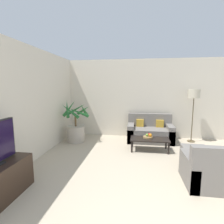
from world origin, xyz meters
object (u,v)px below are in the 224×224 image
(floor_lamp, at_px, (194,97))
(armchair, at_px, (207,171))
(potted_palm, at_px, (76,128))
(sofa_loveseat, at_px, (150,132))
(apple_red, at_px, (149,134))
(coffee_table, at_px, (150,140))
(fruit_bowl, at_px, (148,137))
(ottoman, at_px, (195,156))
(apple_green, at_px, (147,135))
(orange_fruit, at_px, (150,135))

(floor_lamp, height_order, armchair, floor_lamp)
(potted_palm, bearing_deg, floor_lamp, 8.02)
(sofa_loveseat, bearing_deg, apple_red, -95.38)
(coffee_table, xyz_separation_m, fruit_bowl, (-0.04, 0.05, 0.06))
(armchair, bearing_deg, potted_palm, 146.76)
(potted_palm, bearing_deg, apple_red, -8.73)
(armchair, bearing_deg, apple_red, 117.47)
(ottoman, bearing_deg, armchair, -93.64)
(apple_green, xyz_separation_m, armchair, (0.98, -1.69, -0.15))
(coffee_table, distance_m, apple_red, 0.18)
(potted_palm, xyz_separation_m, orange_fruit, (2.32, -0.45, -0.01))
(potted_palm, relative_size, fruit_bowl, 5.06)
(sofa_loveseat, relative_size, apple_green, 18.64)
(potted_palm, distance_m, apple_red, 2.33)
(apple_red, relative_size, armchair, 0.09)
(coffee_table, bearing_deg, floor_lamp, 35.74)
(apple_green, height_order, armchair, armchair)
(floor_lamp, relative_size, apple_green, 21.83)
(potted_palm, xyz_separation_m, fruit_bowl, (2.26, -0.43, -0.07))
(sofa_loveseat, bearing_deg, coffee_table, -94.49)
(potted_palm, distance_m, ottoman, 3.50)
(sofa_loveseat, bearing_deg, apple_green, -99.76)
(fruit_bowl, height_order, apple_green, apple_green)
(ottoman, bearing_deg, sofa_loveseat, 118.79)
(floor_lamp, bearing_deg, coffee_table, -144.26)
(floor_lamp, distance_m, armchair, 2.92)
(sofa_loveseat, height_order, floor_lamp, floor_lamp)
(armchair, bearing_deg, sofa_loveseat, 108.58)
(apple_red, xyz_separation_m, orange_fruit, (0.02, -0.09, 0.01))
(armchair, bearing_deg, apple_green, 120.16)
(floor_lamp, height_order, orange_fruit, floor_lamp)
(armchair, bearing_deg, orange_fruit, 118.19)
(potted_palm, relative_size, ottoman, 2.48)
(fruit_bowl, relative_size, apple_green, 3.48)
(potted_palm, relative_size, sofa_loveseat, 0.95)
(floor_lamp, relative_size, apple_red, 22.10)
(apple_green, bearing_deg, ottoman, -38.25)
(apple_green, bearing_deg, sofa_loveseat, 80.24)
(ottoman, bearing_deg, potted_palm, 159.30)
(potted_palm, distance_m, orange_fruit, 2.37)
(potted_palm, xyz_separation_m, sofa_loveseat, (2.37, 0.40, -0.15))
(armchair, bearing_deg, coffee_table, 119.27)
(coffee_table, height_order, ottoman, ottoman)
(coffee_table, height_order, apple_red, apple_red)
(potted_palm, height_order, orange_fruit, potted_palm)
(apple_green, distance_m, orange_fruit, 0.10)
(coffee_table, distance_m, ottoman, 1.23)
(potted_palm, height_order, armchair, potted_palm)
(potted_palm, distance_m, apple_green, 2.27)
(apple_green, bearing_deg, armchair, -59.84)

